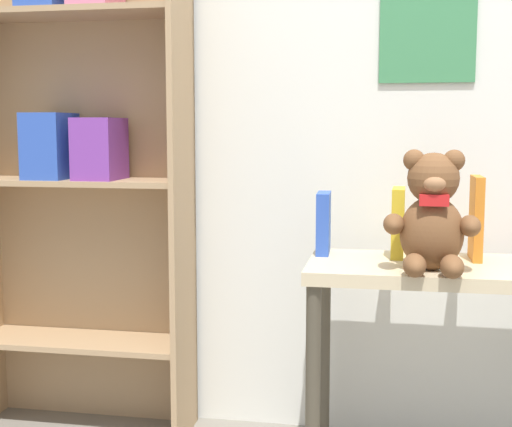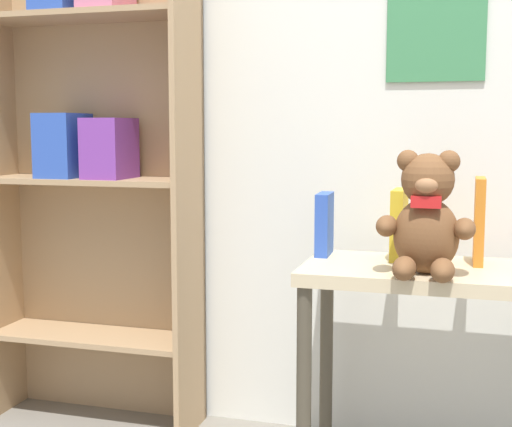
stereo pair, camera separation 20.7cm
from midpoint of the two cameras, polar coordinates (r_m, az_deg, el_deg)
name	(u,v)px [view 1 (the left image)]	position (r m, az deg, el deg)	size (l,w,h in m)	color
wall_back	(397,44)	(2.30, 8.60, 13.24)	(4.80, 0.07, 2.50)	silver
bookshelf_side	(81,149)	(2.40, -16.24, 4.95)	(0.71, 0.24, 1.64)	tan
display_table	(436,301)	(2.01, 11.39, -6.93)	(0.71, 0.38, 0.62)	beige
teddy_bear	(433,216)	(1.86, 10.89, -0.24)	(0.24, 0.22, 0.31)	brown
book_standing_blue	(323,223)	(2.09, 2.61, -0.79)	(0.04, 0.13, 0.18)	#2D51B7
book_standing_yellow	(398,222)	(2.06, 8.50, -0.73)	(0.03, 0.14, 0.20)	gold
book_standing_orange	(476,218)	(2.06, 14.50, -0.37)	(0.03, 0.13, 0.24)	orange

